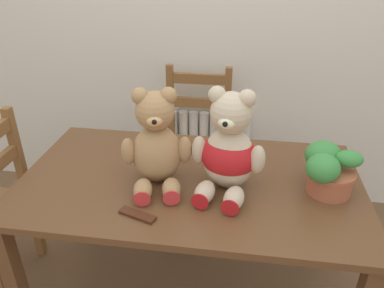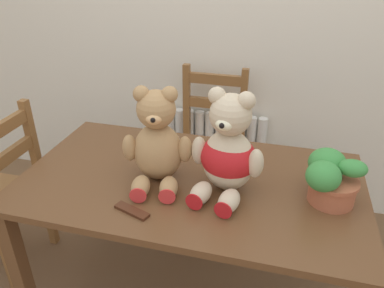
{
  "view_description": "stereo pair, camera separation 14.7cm",
  "coord_description": "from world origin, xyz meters",
  "px_view_note": "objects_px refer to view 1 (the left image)",
  "views": [
    {
      "loc": [
        0.2,
        -0.9,
        1.58
      ],
      "look_at": [
        0.01,
        0.38,
        0.89
      ],
      "focal_mm": 35.0,
      "sensor_mm": 36.0,
      "label": 1
    },
    {
      "loc": [
        0.34,
        -0.87,
        1.58
      ],
      "look_at": [
        0.01,
        0.38,
        0.89
      ],
      "focal_mm": 35.0,
      "sensor_mm": 36.0,
      "label": 2
    }
  ],
  "objects_px": {
    "wooden_chair_behind": "(196,150)",
    "teddy_bear_left": "(156,144)",
    "teddy_bear_right": "(229,150)",
    "chocolate_bar": "(137,215)",
    "potted_plant": "(328,169)"
  },
  "relations": [
    {
      "from": "chocolate_bar",
      "to": "wooden_chair_behind",
      "type": "bearing_deg",
      "value": 85.3
    },
    {
      "from": "potted_plant",
      "to": "chocolate_bar",
      "type": "distance_m",
      "value": 0.75
    },
    {
      "from": "teddy_bear_left",
      "to": "teddy_bear_right",
      "type": "distance_m",
      "value": 0.29
    },
    {
      "from": "potted_plant",
      "to": "wooden_chair_behind",
      "type": "bearing_deg",
      "value": 131.21
    },
    {
      "from": "teddy_bear_left",
      "to": "potted_plant",
      "type": "distance_m",
      "value": 0.68
    },
    {
      "from": "teddy_bear_right",
      "to": "teddy_bear_left",
      "type": "bearing_deg",
      "value": 11.4
    },
    {
      "from": "potted_plant",
      "to": "teddy_bear_left",
      "type": "bearing_deg",
      "value": -177.08
    },
    {
      "from": "wooden_chair_behind",
      "to": "teddy_bear_left",
      "type": "distance_m",
      "value": 0.86
    },
    {
      "from": "wooden_chair_behind",
      "to": "teddy_bear_right",
      "type": "relative_size",
      "value": 2.26
    },
    {
      "from": "wooden_chair_behind",
      "to": "potted_plant",
      "type": "height_order",
      "value": "wooden_chair_behind"
    },
    {
      "from": "wooden_chair_behind",
      "to": "chocolate_bar",
      "type": "xyz_separation_m",
      "value": [
        -0.08,
        -0.97,
        0.26
      ]
    },
    {
      "from": "teddy_bear_right",
      "to": "potted_plant",
      "type": "relative_size",
      "value": 1.73
    },
    {
      "from": "teddy_bear_right",
      "to": "potted_plant",
      "type": "xyz_separation_m",
      "value": [
        0.39,
        0.03,
        -0.07
      ]
    },
    {
      "from": "teddy_bear_left",
      "to": "wooden_chair_behind",
      "type": "bearing_deg",
      "value": -105.97
    },
    {
      "from": "wooden_chair_behind",
      "to": "teddy_bear_right",
      "type": "bearing_deg",
      "value": 107.29
    }
  ]
}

